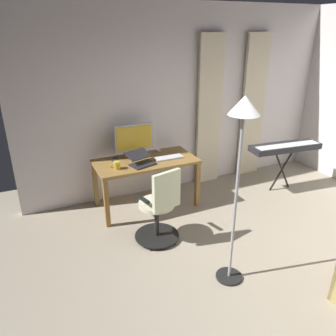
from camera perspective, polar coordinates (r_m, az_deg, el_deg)
name	(u,v)px	position (r m, az deg, el deg)	size (l,w,h in m)	color
ground_plane	(314,295)	(3.82, 23.91, -19.48)	(7.57, 7.57, 0.00)	gray
back_room_partition	(184,100)	(5.29, 2.76, 11.57)	(5.17, 0.10, 2.83)	silver
curtain_left_panel	(253,108)	(5.93, 14.42, 10.05)	(0.44, 0.06, 2.41)	beige
curtain_right_panel	(209,113)	(5.44, 7.15, 9.47)	(0.43, 0.06, 2.41)	beige
desk	(146,166)	(4.74, -3.85, 0.35)	(1.44, 0.71, 0.73)	olive
office_chair	(160,209)	(4.01, -1.45, -7.10)	(0.56, 0.56, 0.99)	black
computer_monitor	(134,139)	(4.81, -5.86, 5.08)	(0.58, 0.18, 0.47)	#B7BCC1
computer_keyboard	(168,158)	(4.75, 0.08, 1.78)	(0.42, 0.15, 0.02)	silver
laptop	(141,161)	(4.55, -4.68, 1.26)	(0.40, 0.40, 0.16)	#232328
computer_mouse	(158,150)	(5.03, -1.68, 3.05)	(0.06, 0.10, 0.04)	white
cell_phone_face_up	(115,159)	(4.77, -9.21, 1.48)	(0.07, 0.14, 0.01)	#333338
mug_tea	(117,165)	(4.44, -8.87, 0.46)	(0.14, 0.09, 0.10)	gold
piano_keyboard	(285,148)	(5.53, 19.57, 3.30)	(1.18, 0.44, 0.79)	black
floor_lamp	(241,139)	(3.01, 12.55, 4.87)	(0.28, 0.28, 1.94)	black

